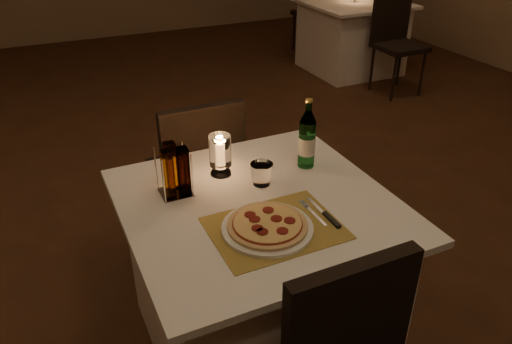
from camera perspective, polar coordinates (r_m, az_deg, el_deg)
name	(u,v)px	position (r m, az deg, el deg)	size (l,w,h in m)	color
floor	(234,247)	(2.89, -2.55, -8.58)	(8.00, 10.00, 0.02)	#442616
main_table	(258,276)	(2.12, 0.23, -11.76)	(1.00, 1.00, 0.74)	white
chair_far	(199,164)	(2.57, -6.58, 0.90)	(0.42, 0.42, 0.90)	black
placemat	(275,228)	(1.75, 2.19, -6.42)	(0.45, 0.34, 0.00)	#A48739
plate	(267,228)	(1.74, 1.31, -6.43)	(0.32, 0.32, 0.01)	white
pizza	(267,224)	(1.73, 1.32, -6.00)	(0.28, 0.28, 0.02)	#D8B77F
fork	(311,211)	(1.84, 6.30, -4.45)	(0.02, 0.18, 0.00)	silver
knife	(328,217)	(1.82, 8.24, -5.07)	(0.02, 0.22, 0.01)	black
tumbler	(262,174)	(1.98, 0.64, -0.23)	(0.09, 0.09, 0.09)	white
water_bottle	(307,140)	(2.10, 5.85, 3.67)	(0.07, 0.07, 0.30)	#5FB16D
hurricane_candle	(220,152)	(2.03, -4.12, 2.30)	(0.09, 0.09, 0.18)	white
cruet_caddy	(175,173)	(1.92, -9.29, -0.06)	(0.12, 0.12, 0.21)	white
neighbor_table_right	(351,37)	(5.73, 10.81, 14.97)	(1.00, 1.00, 0.74)	white
neighbor_chair_ra	(395,36)	(5.14, 15.65, 14.79)	(0.42, 0.42, 0.90)	black
neighbor_chair_rb	(318,8)	(6.27, 7.09, 18.14)	(0.42, 0.42, 0.90)	black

